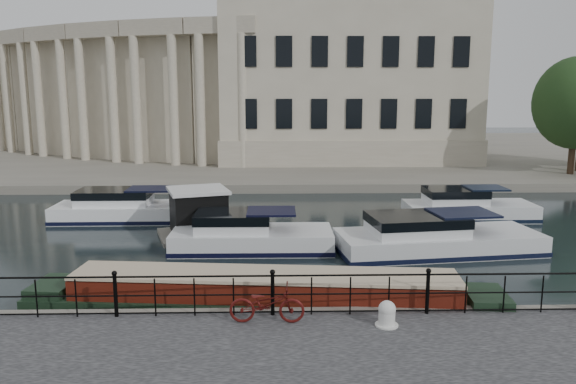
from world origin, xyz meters
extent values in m
plane|color=black|center=(0.00, 0.00, 0.00)|extent=(160.00, 160.00, 0.00)
cube|color=#6B665B|center=(0.00, 39.00, 0.28)|extent=(120.00, 42.00, 0.55)
cylinder|color=black|center=(-4.00, -2.25, 1.10)|extent=(0.10, 0.10, 1.10)
sphere|color=black|center=(-4.00, -2.25, 1.70)|extent=(0.14, 0.14, 0.14)
cylinder|color=black|center=(0.00, -2.25, 1.10)|extent=(0.10, 0.10, 1.10)
sphere|color=black|center=(0.00, -2.25, 1.70)|extent=(0.14, 0.14, 0.14)
cylinder|color=black|center=(4.00, -2.25, 1.10)|extent=(0.10, 0.10, 1.10)
sphere|color=black|center=(4.00, -2.25, 1.70)|extent=(0.14, 0.14, 0.14)
cylinder|color=black|center=(0.00, -2.25, 1.60)|extent=(24.00, 0.05, 0.05)
cylinder|color=black|center=(0.00, -2.25, 1.10)|extent=(24.00, 0.04, 0.04)
cylinder|color=black|center=(0.00, -2.25, 0.63)|extent=(24.00, 0.04, 0.04)
cube|color=#ADA38C|center=(6.00, 33.00, 7.55)|extent=(20.00, 14.00, 14.00)
cube|color=#9E937F|center=(6.00, 33.00, 1.55)|extent=(20.30, 14.30, 2.00)
cube|color=#ADA38C|center=(-3.33, 29.02, 6.05)|extent=(5.73, 4.06, 11.00)
cube|color=#9E937F|center=(-3.76, 27.07, 10.95)|extent=(5.62, 2.73, 1.20)
cylinder|color=#ADA38C|center=(-2.28, 26.16, 5.45)|extent=(0.70, 0.70, 9.80)
cylinder|color=#ADA38C|center=(-5.49, 26.87, 5.45)|extent=(0.70, 0.70, 9.80)
cube|color=#ADA38C|center=(-8.29, 30.44, 6.05)|extent=(5.90, 4.56, 11.00)
cube|color=#9E937F|center=(-8.95, 28.56, 10.95)|extent=(5.62, 3.30, 1.20)
cylinder|color=#ADA38C|center=(-7.59, 27.47, 5.45)|extent=(0.70, 0.70, 9.80)
cylinder|color=#ADA38C|center=(-10.69, 28.56, 5.45)|extent=(0.70, 0.70, 9.80)
cube|color=#ADA38C|center=(-13.04, 32.44, 6.05)|extent=(5.99, 4.99, 11.00)
cube|color=#9E937F|center=(-13.92, 30.65, 10.95)|extent=(5.55, 3.83, 1.20)
cylinder|color=#ADA38C|center=(-12.70, 29.41, 5.45)|extent=(0.70, 0.70, 9.80)
cylinder|color=#ADA38C|center=(-15.65, 30.87, 5.45)|extent=(0.70, 0.70, 9.80)
cube|color=#ADA38C|center=(-17.52, 35.00, 6.05)|extent=(5.99, 5.36, 11.00)
cube|color=#9E937F|center=(-18.61, 33.33, 10.95)|extent=(5.40, 4.29, 1.20)
cylinder|color=#ADA38C|center=(-17.55, 31.95, 5.45)|extent=(0.70, 0.70, 9.80)
cylinder|color=#ADA38C|center=(-20.30, 33.75, 5.45)|extent=(0.70, 0.70, 9.80)
cube|color=#ADA38C|center=(-21.66, 38.07, 6.05)|extent=(5.91, 5.64, 11.00)
cube|color=#9E937F|center=(-22.94, 36.54, 10.95)|extent=(5.16, 4.70, 1.20)
cylinder|color=#ADA38C|center=(-22.05, 35.05, 5.45)|extent=(0.70, 0.70, 9.80)
cylinder|color=#ADA38C|center=(-24.57, 37.16, 5.45)|extent=(0.70, 0.70, 9.80)
cube|color=#ADA38C|center=(-25.40, 41.62, 6.05)|extent=(5.74, 5.85, 11.00)
cube|color=#ADA38C|center=(-28.69, 45.59, 6.05)|extent=(5.49, 5.97, 11.00)
imported|color=#4C0F0D|center=(-0.14, -2.73, 1.04)|extent=(1.89, 0.72, 0.98)
cylinder|color=silver|center=(2.80, -3.00, 0.76)|extent=(0.41, 0.41, 0.43)
sphere|color=silver|center=(2.80, -3.00, 0.98)|extent=(0.43, 0.43, 0.43)
cylinder|color=silver|center=(2.80, -3.00, 0.57)|extent=(0.57, 0.57, 0.04)
cube|color=black|center=(-0.23, -0.80, 0.10)|extent=(13.68, 3.07, 0.81)
cube|color=#4F140B|center=(-0.23, -0.80, 0.75)|extent=(10.95, 2.55, 0.63)
cube|color=#C0AB8B|center=(-0.23, -0.80, 1.15)|extent=(10.96, 2.60, 0.09)
cube|color=#6B665B|center=(-3.22, 7.76, 0.05)|extent=(3.96, 3.60, 0.27)
cube|color=black|center=(-3.22, 7.76, 1.10)|extent=(2.75, 2.75, 1.98)
cube|color=silver|center=(-3.22, 7.76, 2.05)|extent=(3.02, 3.02, 0.13)
cube|color=silver|center=(-0.83, 5.75, 0.20)|extent=(6.36, 2.58, 1.20)
cube|color=black|center=(-0.83, 5.75, 0.12)|extent=(6.42, 2.60, 0.18)
cube|color=silver|center=(-1.59, 5.75, 1.05)|extent=(2.86, 2.10, 0.90)
cube|color=black|center=(-0.07, 5.75, 1.55)|extent=(1.91, 1.79, 0.08)
cube|color=silver|center=(6.47, 5.16, 0.20)|extent=(8.13, 3.84, 1.20)
cube|color=black|center=(6.47, 5.16, 0.12)|extent=(8.21, 3.88, 0.18)
cube|color=silver|center=(5.54, 5.04, 1.05)|extent=(3.80, 2.77, 0.90)
cube|color=black|center=(7.40, 5.28, 1.55)|extent=(2.59, 2.28, 0.08)
cube|color=white|center=(-6.80, 11.02, 0.20)|extent=(7.61, 2.52, 1.20)
cube|color=black|center=(-6.80, 11.02, 0.12)|extent=(7.69, 2.55, 0.18)
cube|color=white|center=(-7.71, 11.01, 1.05)|extent=(3.43, 2.05, 0.90)
cube|color=black|center=(-5.89, 11.02, 1.55)|extent=(2.29, 1.74, 0.08)
cube|color=silver|center=(9.66, 10.89, 0.20)|extent=(6.24, 2.49, 1.20)
cube|color=black|center=(9.66, 10.89, 0.12)|extent=(6.30, 2.52, 0.18)
cube|color=silver|center=(8.92, 10.88, 1.05)|extent=(2.82, 2.02, 0.90)
cube|color=black|center=(10.41, 10.89, 1.55)|extent=(1.88, 1.72, 0.08)
cylinder|color=black|center=(20.59, 22.09, 1.86)|extent=(0.44, 0.44, 2.62)
ellipsoid|color=#173310|center=(20.59, 22.09, 5.42)|extent=(5.70, 5.70, 6.30)
camera|label=1|loc=(0.06, -15.92, 6.25)|focal=35.00mm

